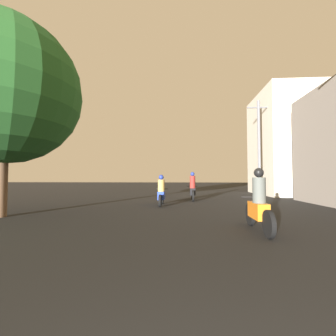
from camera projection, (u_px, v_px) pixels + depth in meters
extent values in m
cylinder|color=black|center=(250.00, 214.00, 6.37)|extent=(0.10, 0.63, 0.63)
cylinder|color=black|center=(269.00, 224.00, 5.00)|extent=(0.10, 0.63, 0.63)
cube|color=orange|center=(258.00, 211.00, 5.69)|extent=(0.30, 0.83, 0.40)
cylinder|color=black|center=(253.00, 197.00, 6.15)|extent=(0.60, 0.04, 0.04)
cylinder|color=#4C514C|center=(259.00, 190.00, 5.63)|extent=(0.32, 0.32, 0.64)
sphere|color=black|center=(259.00, 173.00, 5.65)|extent=(0.24, 0.24, 0.24)
cylinder|color=black|center=(163.00, 198.00, 11.54)|extent=(0.10, 0.57, 0.57)
cylinder|color=black|center=(160.00, 201.00, 10.25)|extent=(0.10, 0.57, 0.57)
cube|color=#1E389E|center=(161.00, 195.00, 10.90)|extent=(0.30, 0.83, 0.39)
cylinder|color=black|center=(162.00, 189.00, 11.33)|extent=(0.60, 0.04, 0.04)
cylinder|color=#B28E47|center=(161.00, 186.00, 10.84)|extent=(0.32, 0.32, 0.57)
sphere|color=navy|center=(161.00, 177.00, 10.86)|extent=(0.24, 0.24, 0.24)
cylinder|color=black|center=(192.00, 194.00, 13.95)|extent=(0.10, 0.63, 0.63)
cylinder|color=black|center=(193.00, 196.00, 12.68)|extent=(0.10, 0.63, 0.63)
cube|color=black|center=(193.00, 191.00, 13.32)|extent=(0.30, 0.93, 0.41)
cylinder|color=black|center=(192.00, 186.00, 13.75)|extent=(0.60, 0.04, 0.04)
cylinder|color=maroon|center=(193.00, 182.00, 13.25)|extent=(0.32, 0.32, 0.72)
sphere|color=navy|center=(193.00, 174.00, 13.27)|extent=(0.24, 0.24, 0.24)
cube|color=beige|center=(287.00, 144.00, 17.90)|extent=(4.46, 6.04, 8.07)
cylinder|color=slate|center=(259.00, 148.00, 16.00)|extent=(0.20, 0.20, 6.88)
cylinder|color=slate|center=(258.00, 107.00, 16.12)|extent=(1.60, 0.10, 0.10)
cylinder|color=brown|center=(2.00, 179.00, 7.73)|extent=(0.36, 0.36, 2.60)
sphere|color=#235623|center=(4.00, 90.00, 7.86)|extent=(5.14, 5.14, 5.14)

